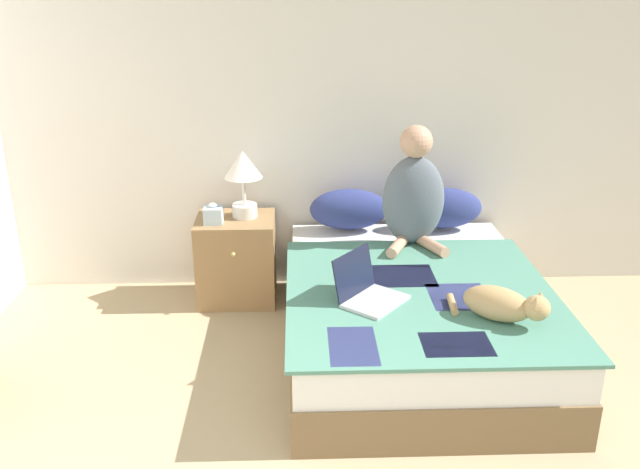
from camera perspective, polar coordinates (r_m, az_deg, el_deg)
wall_back at (r=4.68m, az=2.06°, el=10.61°), size 5.64×0.05×2.55m
bed at (r=4.07m, az=7.85°, el=-6.75°), size 1.49×1.95×0.48m
pillow_near at (r=4.64m, az=2.44°, el=2.14°), size 0.53×0.24×0.28m
pillow_far at (r=4.73m, az=10.32°, el=2.20°), size 0.53×0.24×0.28m
person_sitting at (r=4.36m, az=7.90°, el=3.37°), size 0.40×0.39×0.78m
cat_tabby at (r=3.54m, az=15.17°, el=-5.68°), size 0.45×0.41×0.19m
laptop_open at (r=3.65m, az=4.05°, el=-4.78°), size 0.44×0.44×0.26m
nightstand at (r=4.68m, az=-7.02°, el=-2.06°), size 0.52×0.46×0.59m
table_lamp at (r=4.51m, az=-6.49°, el=5.17°), size 0.25×0.25×0.45m
tissue_box at (r=4.49m, az=-8.97°, el=1.65°), size 0.12×0.12×0.14m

